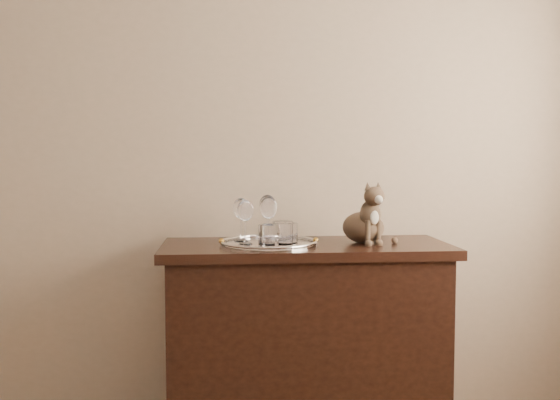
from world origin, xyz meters
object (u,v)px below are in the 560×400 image
(wine_glass_a, at_px, (241,220))
(wine_glass_c, at_px, (245,222))
(tumbler_a, at_px, (283,233))
(tumbler_b, at_px, (269,236))
(tumbler_c, at_px, (289,233))
(wine_glass_b, at_px, (268,218))
(cat, at_px, (363,212))
(tray, at_px, (269,244))
(wine_glass_d, at_px, (268,220))
(sideboard, at_px, (306,343))

(wine_glass_a, height_order, wine_glass_c, wine_glass_a)
(tumbler_a, bearing_deg, tumbler_b, -126.88)
(wine_glass_a, distance_m, tumbler_c, 0.22)
(wine_glass_c, bearing_deg, wine_glass_b, 48.49)
(tumbler_c, bearing_deg, tumbler_a, -131.93)
(tumbler_b, bearing_deg, tumbler_c, 51.72)
(tumbler_c, bearing_deg, wine_glass_a, 158.44)
(tumbler_c, relative_size, cat, 0.32)
(tumbler_a, relative_size, tumbler_b, 1.04)
(tumbler_a, relative_size, cat, 0.36)
(tray, height_order, tumbler_a, tumbler_a)
(wine_glass_a, relative_size, tumbler_b, 2.03)
(tumbler_a, bearing_deg, wine_glass_c, 175.48)
(tumbler_b, distance_m, tumbler_c, 0.15)
(tumbler_b, height_order, tumbler_c, tumbler_b)
(wine_glass_b, relative_size, wine_glass_c, 1.08)
(wine_glass_b, height_order, wine_glass_d, wine_glass_b)
(wine_glass_b, relative_size, tumbler_a, 2.08)
(sideboard, height_order, tumbler_b, tumbler_b)
(wine_glass_a, bearing_deg, tumbler_c, -21.56)
(wine_glass_a, distance_m, wine_glass_b, 0.11)
(sideboard, xyz_separation_m, cat, (0.25, 0.01, 0.56))
(wine_glass_a, height_order, tumbler_a, wine_glass_a)
(cat, bearing_deg, wine_glass_a, 162.40)
(wine_glass_a, relative_size, tumbler_a, 1.96)
(tray, bearing_deg, wine_glass_c, -165.40)
(sideboard, distance_m, tumbler_b, 0.53)
(wine_glass_d, bearing_deg, wine_glass_a, 145.10)
(tray, height_order, tumbler_b, tumbler_b)
(wine_glass_a, height_order, wine_glass_b, wine_glass_b)
(tray, bearing_deg, cat, 4.90)
(tray, xyz_separation_m, wine_glass_a, (-0.11, 0.07, 0.10))
(wine_glass_d, bearing_deg, tumbler_b, -93.43)
(wine_glass_b, relative_size, cat, 0.75)
(tray, distance_m, wine_glass_c, 0.14)
(wine_glass_a, xyz_separation_m, tumbler_a, (0.17, -0.11, -0.04))
(tray, xyz_separation_m, tumbler_b, (-0.01, -0.12, 0.05))
(sideboard, xyz_separation_m, tumbler_b, (-0.17, -0.14, 0.48))
(wine_glass_d, xyz_separation_m, tumbler_c, (0.08, 0.00, -0.06))
(wine_glass_c, xyz_separation_m, tumbler_a, (0.15, -0.01, -0.04))
(tray, height_order, wine_glass_d, wine_glass_d)
(tumbler_a, relative_size, tumbler_c, 1.13)
(wine_glass_b, xyz_separation_m, cat, (0.40, -0.05, 0.03))
(wine_glass_d, bearing_deg, cat, 5.94)
(wine_glass_c, xyz_separation_m, tumbler_b, (0.09, -0.10, -0.05))
(wine_glass_c, bearing_deg, wine_glass_d, 10.66)
(cat, bearing_deg, tray, 171.19)
(tray, relative_size, wine_glass_d, 2.07)
(wine_glass_a, distance_m, wine_glass_d, 0.14)
(tumbler_b, relative_size, cat, 0.34)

